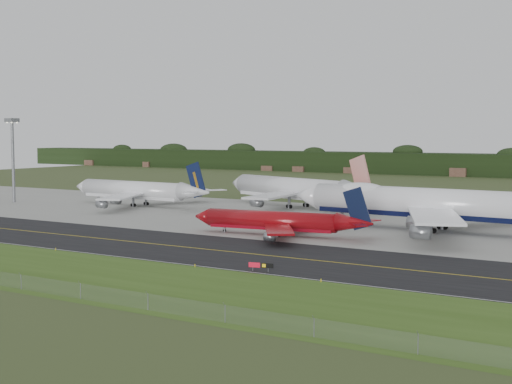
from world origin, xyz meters
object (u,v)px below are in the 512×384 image
object	(u,v)px
jet_star_tail	(297,189)
floodlight_mast	(13,144)
jet_navy_gold	(139,191)
taxiway_sign	(261,265)
jet_red_737	(281,221)
jet_ba_747	(431,204)

from	to	relation	value
jet_star_tail	floodlight_mast	bearing A→B (deg)	-159.43
jet_navy_gold	floodlight_mast	bearing A→B (deg)	-164.08
floodlight_mast	taxiway_sign	size ratio (longest dim) A/B	6.66
jet_red_737	jet_star_tail	xyz separation A→B (m)	(-25.48, 56.06, 2.48)
jet_star_tail	taxiway_sign	world-z (taller)	jet_star_tail
taxiway_sign	jet_star_tail	bearing A→B (deg)	114.51
jet_ba_747	jet_navy_gold	bearing A→B (deg)	174.22
jet_star_tail	jet_navy_gold	bearing A→B (deg)	-155.21
jet_red_737	jet_navy_gold	xyz separation A→B (m)	(-71.03, 35.02, 1.58)
floodlight_mast	jet_star_tail	bearing A→B (deg)	20.57
jet_ba_747	jet_star_tail	world-z (taller)	jet_ba_747
jet_red_737	jet_star_tail	bearing A→B (deg)	114.44
jet_navy_gold	jet_star_tail	xyz separation A→B (m)	(45.55, 21.04, 0.91)
jet_ba_747	jet_red_737	world-z (taller)	jet_ba_747
jet_red_737	taxiway_sign	xyz separation A→B (m)	(17.55, -38.29, -2.20)
taxiway_sign	jet_navy_gold	bearing A→B (deg)	140.39
jet_navy_gold	jet_star_tail	size ratio (longest dim) A/B	0.90
jet_red_737	jet_star_tail	size ratio (longest dim) A/B	0.68
jet_ba_747	floodlight_mast	world-z (taller)	floodlight_mast
jet_navy_gold	floodlight_mast	world-z (taller)	floodlight_mast
jet_ba_747	jet_navy_gold	world-z (taller)	jet_ba_747
taxiway_sign	floodlight_mast	bearing A→B (deg)	155.34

